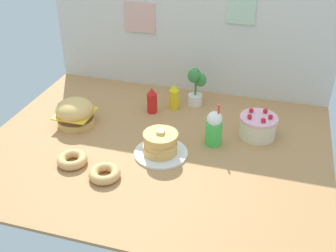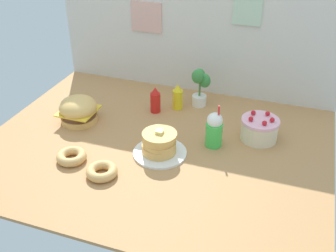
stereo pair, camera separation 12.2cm
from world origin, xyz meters
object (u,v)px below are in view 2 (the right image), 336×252
(potted_plant, at_px, (200,86))
(ketchup_bottle, at_px, (155,100))
(pancake_stack, at_px, (159,145))
(cream_soda_cup, at_px, (214,130))
(mustard_bottle, at_px, (178,97))
(burger, at_px, (78,110))
(donut_chocolate, at_px, (102,171))
(donut_pink_glaze, at_px, (72,156))
(layer_cake, at_px, (259,129))

(potted_plant, bearing_deg, ketchup_bottle, -143.56)
(ketchup_bottle, relative_size, potted_plant, 0.66)
(pancake_stack, bearing_deg, cream_soda_cup, 35.31)
(mustard_bottle, relative_size, cream_soda_cup, 0.67)
(burger, bearing_deg, ketchup_bottle, 34.05)
(ketchup_bottle, distance_m, donut_chocolate, 0.80)
(burger, relative_size, donut_pink_glaze, 1.43)
(donut_chocolate, bearing_deg, donut_pink_glaze, 163.85)
(pancake_stack, bearing_deg, donut_pink_glaze, -153.36)
(burger, bearing_deg, layer_cake, 8.85)
(layer_cake, distance_m, ketchup_bottle, 0.77)
(burger, bearing_deg, cream_soda_cup, 1.28)
(donut_pink_glaze, bearing_deg, potted_plant, 60.03)
(mustard_bottle, relative_size, donut_chocolate, 1.08)
(layer_cake, xyz_separation_m, donut_chocolate, (-0.78, -0.68, -0.05))
(ketchup_bottle, distance_m, mustard_bottle, 0.17)
(pancake_stack, bearing_deg, layer_cake, 34.14)
(burger, xyz_separation_m, ketchup_bottle, (0.45, 0.30, 0.00))
(mustard_bottle, xyz_separation_m, donut_chocolate, (-0.16, -0.89, -0.06))
(pancake_stack, height_order, potted_plant, potted_plant)
(layer_cake, distance_m, cream_soda_cup, 0.31)
(layer_cake, height_order, donut_pink_glaze, layer_cake)
(cream_soda_cup, bearing_deg, potted_plant, 115.16)
(layer_cake, bearing_deg, burger, -171.15)
(layer_cake, xyz_separation_m, donut_pink_glaze, (-1.02, -0.61, -0.05))
(ketchup_bottle, bearing_deg, pancake_stack, -66.50)
(cream_soda_cup, bearing_deg, layer_cake, 32.79)
(cream_soda_cup, bearing_deg, donut_chocolate, -135.72)
(pancake_stack, height_order, cream_soda_cup, cream_soda_cup)
(pancake_stack, xyz_separation_m, potted_plant, (0.06, 0.69, 0.09))
(mustard_bottle, distance_m, cream_soda_cup, 0.53)
(donut_pink_glaze, distance_m, potted_plant, 1.08)
(mustard_bottle, distance_m, donut_pink_glaze, 0.92)
(donut_chocolate, bearing_deg, ketchup_bottle, 88.34)
(cream_soda_cup, bearing_deg, donut_pink_glaze, -149.89)
(burger, relative_size, cream_soda_cup, 0.88)
(potted_plant, bearing_deg, cream_soda_cup, -64.84)
(potted_plant, bearing_deg, layer_cake, -33.11)
(ketchup_bottle, height_order, potted_plant, potted_plant)
(donut_chocolate, bearing_deg, mustard_bottle, 79.89)
(donut_chocolate, xyz_separation_m, potted_plant, (0.30, 1.00, 0.13))
(burger, distance_m, donut_pink_glaze, 0.47)
(mustard_bottle, bearing_deg, burger, -145.47)
(donut_pink_glaze, bearing_deg, layer_cake, 30.81)
(burger, xyz_separation_m, potted_plant, (0.72, 0.51, 0.07))
(ketchup_bottle, height_order, mustard_bottle, same)
(pancake_stack, height_order, mustard_bottle, mustard_bottle)
(burger, relative_size, mustard_bottle, 1.33)
(ketchup_bottle, distance_m, cream_soda_cup, 0.58)
(potted_plant, bearing_deg, donut_chocolate, -106.57)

